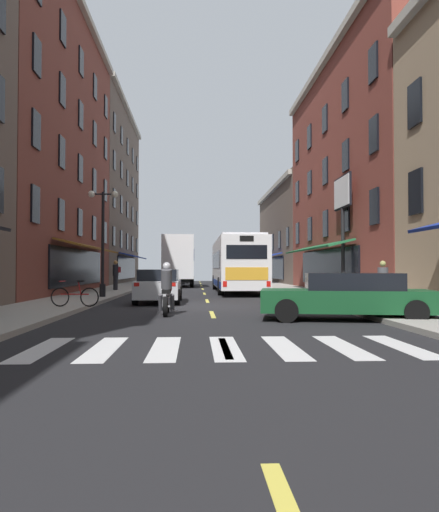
# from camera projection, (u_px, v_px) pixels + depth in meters

# --- Properties ---
(ground_plane) EXTENTS (34.80, 80.00, 0.10)m
(ground_plane) POSITION_uv_depth(u_px,v_px,m) (209.00, 307.00, 18.85)
(ground_plane) COLOR black
(lane_centre_dashes) EXTENTS (0.14, 73.90, 0.01)m
(lane_centre_dashes) POSITION_uv_depth(u_px,v_px,m) (209.00, 306.00, 18.60)
(lane_centre_dashes) COLOR #DBCC4C
(lane_centre_dashes) RESTS_ON ground
(crosswalk_near) EXTENTS (7.10, 2.80, 0.01)m
(crosswalk_near) POSITION_uv_depth(u_px,v_px,m) (225.00, 347.00, 8.87)
(crosswalk_near) COLOR silver
(crosswalk_near) RESTS_ON ground
(sidewalk_left) EXTENTS (3.00, 80.00, 0.14)m
(sidewalk_left) POSITION_uv_depth(u_px,v_px,m) (56.00, 305.00, 18.55)
(sidewalk_left) COLOR #A39E93
(sidewalk_left) RESTS_ON ground
(sidewalk_right) EXTENTS (3.00, 80.00, 0.14)m
(sidewalk_right) POSITION_uv_depth(u_px,v_px,m) (358.00, 304.00, 19.15)
(sidewalk_right) COLOR #A39E93
(sidewalk_right) RESTS_ON ground
(billboard_sign) EXTENTS (0.40, 2.63, 6.11)m
(billboard_sign) POSITION_uv_depth(u_px,v_px,m) (343.00, 206.00, 24.91)
(billboard_sign) COLOR black
(billboard_sign) RESTS_ON sidewalk_right
(transit_bus) EXTENTS (2.65, 12.12, 3.33)m
(transit_bus) POSITION_uv_depth(u_px,v_px,m) (236.00, 264.00, 30.20)
(transit_bus) COLOR silver
(transit_bus) RESTS_ON ground
(box_truck) EXTENTS (2.60, 7.74, 4.04)m
(box_truck) POSITION_uv_depth(u_px,v_px,m) (178.00, 261.00, 39.31)
(box_truck) COLOR white
(box_truck) RESTS_ON ground
(sedan_near) EXTENTS (1.88, 4.27, 1.42)m
(sedan_near) POSITION_uv_depth(u_px,v_px,m) (159.00, 286.00, 20.64)
(sedan_near) COLOR silver
(sedan_near) RESTS_ON ground
(sedan_mid) EXTENTS (5.01, 2.66, 1.33)m
(sedan_mid) POSITION_uv_depth(u_px,v_px,m) (348.00, 296.00, 13.69)
(sedan_mid) COLOR #144723
(sedan_mid) RESTS_ON ground
(sedan_far) EXTENTS (1.96, 4.72, 1.37)m
(sedan_far) POSITION_uv_depth(u_px,v_px,m) (179.00, 276.00, 50.09)
(sedan_far) COLOR silver
(sedan_far) RESTS_ON ground
(motorcycle_rider) EXTENTS (0.62, 2.07, 1.66)m
(motorcycle_rider) POSITION_uv_depth(u_px,v_px,m) (167.00, 292.00, 15.24)
(motorcycle_rider) COLOR black
(motorcycle_rider) RESTS_ON ground
(bicycle_near) EXTENTS (1.71, 0.48, 0.91)m
(bicycle_near) POSITION_uv_depth(u_px,v_px,m) (75.00, 296.00, 16.75)
(bicycle_near) COLOR black
(bicycle_near) RESTS_ON sidewalk_left
(pedestrian_near) EXTENTS (0.52, 0.36, 1.84)m
(pedestrian_near) POSITION_uv_depth(u_px,v_px,m) (116.00, 274.00, 30.11)
(pedestrian_near) COLOR black
(pedestrian_near) RESTS_ON sidewalk_left
(pedestrian_mid) EXTENTS (0.36, 0.36, 1.59)m
(pedestrian_mid) POSITION_uv_depth(u_px,v_px,m) (383.00, 283.00, 16.75)
(pedestrian_mid) COLOR #B29947
(pedestrian_mid) RESTS_ON sidewalk_right
(street_lamp_twin) EXTENTS (1.42, 0.32, 5.02)m
(street_lamp_twin) POSITION_uv_depth(u_px,v_px,m) (103.00, 238.00, 22.86)
(street_lamp_twin) COLOR black
(street_lamp_twin) RESTS_ON sidewalk_left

